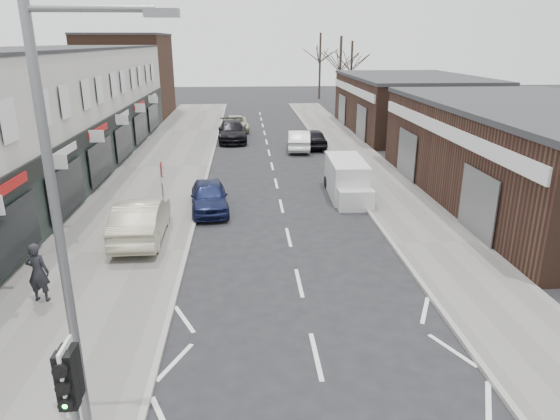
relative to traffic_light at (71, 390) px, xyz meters
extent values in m
plane|color=black|center=(4.40, 2.02, -2.41)|extent=(160.00, 160.00, 0.00)
cube|color=slate|center=(-2.35, 24.02, -2.35)|extent=(5.50, 64.00, 0.12)
cube|color=slate|center=(10.15, 24.02, -2.35)|extent=(3.50, 64.00, 0.12)
cube|color=beige|center=(-9.10, 21.52, 1.14)|extent=(8.00, 41.00, 7.10)
cube|color=#41271B|center=(-9.10, 47.02, 1.59)|extent=(8.00, 10.00, 8.00)
cube|color=#39231A|center=(16.90, 16.02, -0.16)|extent=(10.00, 18.00, 4.50)
cube|color=#39231A|center=(16.90, 36.02, -0.16)|extent=(10.00, 16.00, 4.50)
cube|color=silver|center=(0.00, 0.02, 0.26)|extent=(0.05, 0.55, 1.10)
cube|color=black|center=(0.00, -0.10, 0.26)|extent=(0.28, 0.22, 0.95)
sphere|color=#0CE533|center=(0.00, -0.22, -0.04)|extent=(0.18, 0.18, 0.18)
cube|color=black|center=(0.00, 0.14, 0.26)|extent=(0.26, 0.20, 0.90)
cylinder|color=slate|center=(-0.30, 1.22, 1.71)|extent=(0.16, 0.16, 8.00)
cylinder|color=slate|center=(0.60, 1.22, 5.51)|extent=(1.80, 0.10, 0.10)
cube|color=slate|center=(1.60, 1.22, 5.46)|extent=(0.50, 0.22, 0.12)
cylinder|color=slate|center=(-0.80, 14.02, -1.04)|extent=(0.07, 0.07, 2.50)
cube|color=white|center=(-0.75, 14.02, -0.44)|extent=(0.04, 0.45, 0.25)
cube|color=silver|center=(7.80, 17.55, -1.48)|extent=(1.82, 4.14, 1.87)
cube|color=silver|center=(7.80, 15.15, -1.93)|extent=(1.67, 0.76, 0.98)
cylinder|color=black|center=(7.04, 16.12, -2.10)|extent=(0.20, 0.62, 0.62)
cylinder|color=black|center=(8.56, 16.12, -2.10)|extent=(0.20, 0.62, 0.62)
cylinder|color=black|center=(7.04, 18.98, -2.10)|extent=(0.20, 0.62, 0.62)
cylinder|color=black|center=(8.56, 18.98, -2.10)|extent=(0.20, 0.62, 0.62)
imported|color=#AFAA8C|center=(-1.36, 12.01, -1.49)|extent=(1.82, 4.90, 1.60)
imported|color=black|center=(-3.43, 7.20, -1.37)|extent=(0.72, 0.53, 1.84)
imported|color=#141B3F|center=(1.03, 15.55, -1.72)|extent=(2.05, 4.24, 1.40)
imported|color=black|center=(1.74, 32.54, -1.65)|extent=(2.39, 5.39, 1.54)
imported|color=#BBB795|center=(1.92, 37.11, -1.77)|extent=(2.47, 4.81, 1.30)
imported|color=silver|center=(6.60, 28.77, -1.70)|extent=(1.90, 4.44, 1.42)
imported|color=black|center=(7.74, 29.57, -1.72)|extent=(1.78, 4.15, 1.40)
camera|label=1|loc=(2.75, -6.54, 5.08)|focal=32.00mm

